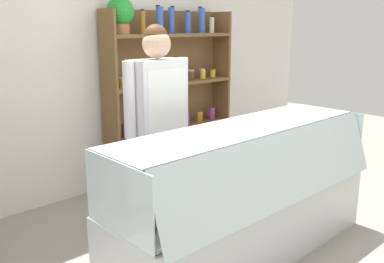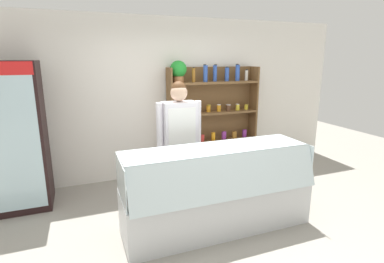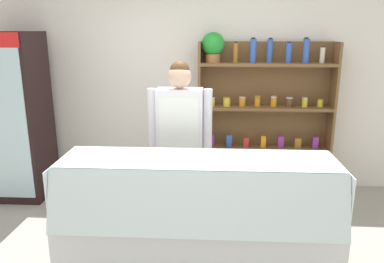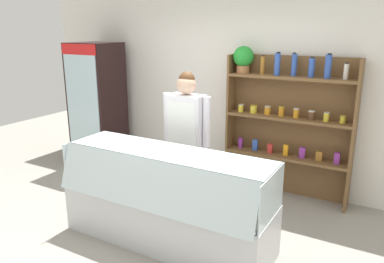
{
  "view_description": "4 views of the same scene",
  "coord_description": "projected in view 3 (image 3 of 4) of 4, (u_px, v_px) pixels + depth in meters",
  "views": [
    {
      "loc": [
        -2.27,
        -1.93,
        1.72
      ],
      "look_at": [
        0.11,
        0.62,
        0.86
      ],
      "focal_mm": 40.0,
      "sensor_mm": 36.0,
      "label": 1
    },
    {
      "loc": [
        -1.4,
        -3.02,
        2.03
      ],
      "look_at": [
        -0.05,
        0.51,
        1.1
      ],
      "focal_mm": 28.0,
      "sensor_mm": 36.0,
      "label": 2
    },
    {
      "loc": [
        0.18,
        -2.84,
        2.01
      ],
      "look_at": [
        -0.01,
        0.53,
        1.1
      ],
      "focal_mm": 35.0,
      "sensor_mm": 36.0,
      "label": 3
    },
    {
      "loc": [
        2.08,
        -3.0,
        2.22
      ],
      "look_at": [
        0.04,
        0.57,
        1.08
      ],
      "focal_mm": 35.0,
      "sensor_mm": 36.0,
      "label": 4
    }
  ],
  "objects": [
    {
      "name": "back_wall",
      "position": [
        199.0,
        84.0,
        4.82
      ],
      "size": [
        6.8,
        0.1,
        2.7
      ],
      "primitive_type": "cube",
      "color": "white",
      "rests_on": "ground"
    },
    {
      "name": "drinks_fridge",
      "position": [
        13.0,
        117.0,
        4.51
      ],
      "size": [
        0.73,
        0.65,
        2.0
      ],
      "color": "black",
      "rests_on": "ground"
    },
    {
      "name": "shelving_unit",
      "position": [
        258.0,
        103.0,
        4.64
      ],
      "size": [
        1.65,
        0.29,
        1.99
      ],
      "color": "brown",
      "rests_on": "ground"
    },
    {
      "name": "shop_clerk",
      "position": [
        180.0,
        131.0,
        3.74
      ],
      "size": [
        0.64,
        0.25,
        1.73
      ],
      "color": "#383D51",
      "rests_on": "ground"
    },
    {
      "name": "deli_display_case",
      "position": [
        197.0,
        238.0,
        3.17
      ],
      "size": [
        2.26,
        0.76,
        1.01
      ],
      "color": "silver",
      "rests_on": "ground"
    }
  ]
}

